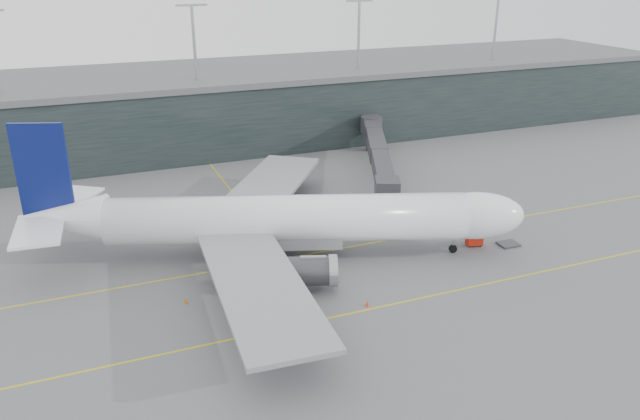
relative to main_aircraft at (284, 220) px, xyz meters
name	(u,v)px	position (x,y,z in m)	size (l,w,h in m)	color
ground	(240,253)	(-5.37, 3.18, -5.26)	(320.00, 320.00, 0.00)	#57575C
taxiline_a	(248,265)	(-5.37, -0.82, -5.25)	(160.00, 0.25, 0.02)	gold
taxiline_b	(288,327)	(-5.37, -16.82, -5.25)	(160.00, 0.25, 0.02)	gold
taxiline_lead_main	(238,199)	(-0.37, 23.18, -5.25)	(0.25, 60.00, 0.02)	gold
terminal	(166,109)	(-5.37, 61.18, 2.36)	(240.00, 36.00, 29.00)	black
main_aircraft	(284,220)	(0.00, 0.00, 0.00)	(64.83, 59.79, 18.73)	white
jet_bridge	(363,145)	(25.10, 28.13, 0.14)	(21.50, 44.86, 7.21)	#302F35
gse_cart	(474,240)	(25.69, -6.82, -4.44)	(2.42, 1.84, 1.48)	#B91E0D
baggage_dolly	(508,244)	(30.27, -8.55, -5.09)	(2.77, 2.22, 0.28)	#35353A
uld_a	(189,223)	(-10.19, 13.64, -4.21)	(2.42, 2.05, 2.00)	#393A3F
uld_b	(213,220)	(-6.73, 13.53, -4.31)	(2.43, 2.20, 1.81)	#393A3F
uld_c	(214,220)	(-6.52, 13.49, -4.27)	(2.18, 1.79, 1.89)	#393A3F
cone_nose	(484,232)	(29.22, -4.36, -4.88)	(0.48, 0.48, 0.76)	#D95C0C
cone_wing_stbd	(367,304)	(4.60, -16.09, -4.91)	(0.43, 0.43, 0.69)	red
cone_wing_port	(270,219)	(1.84, 12.40, -4.94)	(0.40, 0.40, 0.63)	orange
cone_tail	(185,301)	(-14.84, -7.63, -4.89)	(0.46, 0.46, 0.72)	#CD5F0B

